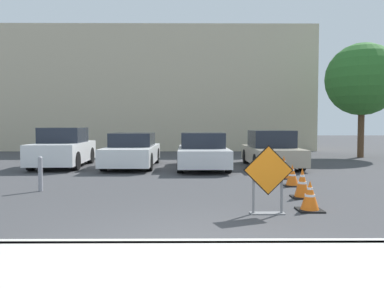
# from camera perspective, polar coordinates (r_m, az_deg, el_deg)

# --- Properties ---
(ground_plane) EXTENTS (96.00, 96.00, 0.00)m
(ground_plane) POSITION_cam_1_polar(r_m,az_deg,el_deg) (15.00, -0.67, -3.57)
(ground_plane) COLOR #3D3D3F
(curb_lip) EXTENTS (30.93, 0.20, 0.14)m
(curb_lip) POSITION_cam_1_polar(r_m,az_deg,el_deg) (5.16, -1.18, -15.29)
(curb_lip) COLOR beige
(curb_lip) RESTS_ON ground_plane
(road_closed_sign) EXTENTS (0.94, 0.20, 1.31)m
(road_closed_sign) POSITION_cam_1_polar(r_m,az_deg,el_deg) (7.19, 11.52, -4.96)
(road_closed_sign) COLOR black
(road_closed_sign) RESTS_ON ground_plane
(traffic_cone_nearest) EXTENTS (0.48, 0.48, 0.60)m
(traffic_cone_nearest) POSITION_cam_1_polar(r_m,az_deg,el_deg) (7.76, 17.52, -7.58)
(traffic_cone_nearest) COLOR black
(traffic_cone_nearest) RESTS_ON ground_plane
(traffic_cone_second) EXTENTS (0.48, 0.48, 0.70)m
(traffic_cone_second) POSITION_cam_1_polar(r_m,az_deg,el_deg) (9.07, 16.44, -5.75)
(traffic_cone_second) COLOR black
(traffic_cone_second) RESTS_ON ground_plane
(traffic_cone_third) EXTENTS (0.46, 0.46, 0.61)m
(traffic_cone_third) POSITION_cam_1_polar(r_m,az_deg,el_deg) (10.74, 15.03, -4.66)
(traffic_cone_third) COLOR black
(traffic_cone_third) RESTS_ON ground_plane
(traffic_cone_fourth) EXTENTS (0.48, 0.48, 0.73)m
(traffic_cone_fourth) POSITION_cam_1_polar(r_m,az_deg,el_deg) (12.15, 13.81, -3.48)
(traffic_cone_fourth) COLOR black
(traffic_cone_fourth) RESTS_ON ground_plane
(traffic_cone_fifth) EXTENTS (0.48, 0.48, 0.61)m
(traffic_cone_fifth) POSITION_cam_1_polar(r_m,az_deg,el_deg) (13.54, 13.20, -3.09)
(traffic_cone_fifth) COLOR black
(traffic_cone_fifth) RESTS_ON ground_plane
(parked_car_nearest) EXTENTS (2.02, 4.25, 1.59)m
(parked_car_nearest) POSITION_cam_1_polar(r_m,az_deg,el_deg) (16.07, -19.02, -0.67)
(parked_car_nearest) COLOR white
(parked_car_nearest) RESTS_ON ground_plane
(parked_car_second) EXTENTS (1.90, 4.64, 1.37)m
(parked_car_second) POSITION_cam_1_polar(r_m,az_deg,el_deg) (15.36, -9.04, -1.04)
(parked_car_second) COLOR white
(parked_car_second) RESTS_ON ground_plane
(parked_car_third) EXTENTS (1.94, 4.37, 1.39)m
(parked_car_third) POSITION_cam_1_polar(r_m,az_deg,el_deg) (14.58, 1.62, -1.18)
(parked_car_third) COLOR silver
(parked_car_third) RESTS_ON ground_plane
(parked_car_fourth) EXTENTS (1.90, 4.23, 1.47)m
(parked_car_fourth) POSITION_cam_1_polar(r_m,az_deg,el_deg) (15.53, 12.00, -0.95)
(parked_car_fourth) COLOR #A39984
(parked_car_fourth) RESTS_ON ground_plane
(bollard_nearest) EXTENTS (0.12, 0.12, 0.90)m
(bollard_nearest) POSITION_cam_1_polar(r_m,az_deg,el_deg) (10.28, -22.11, -4.08)
(bollard_nearest) COLOR gray
(bollard_nearest) RESTS_ON ground_plane
(building_facade_backdrop) EXTENTS (22.45, 5.00, 8.18)m
(building_facade_backdrop) POSITION_cam_1_polar(r_m,az_deg,el_deg) (26.91, -6.72, 7.97)
(building_facade_backdrop) COLOR beige
(building_facade_backdrop) RESTS_ON ground_plane
(street_tree_behind_lot) EXTENTS (3.73, 3.73, 5.94)m
(street_tree_behind_lot) POSITION_cam_1_polar(r_m,az_deg,el_deg) (21.59, 24.49, 8.92)
(street_tree_behind_lot) COLOR #513823
(street_tree_behind_lot) RESTS_ON ground_plane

